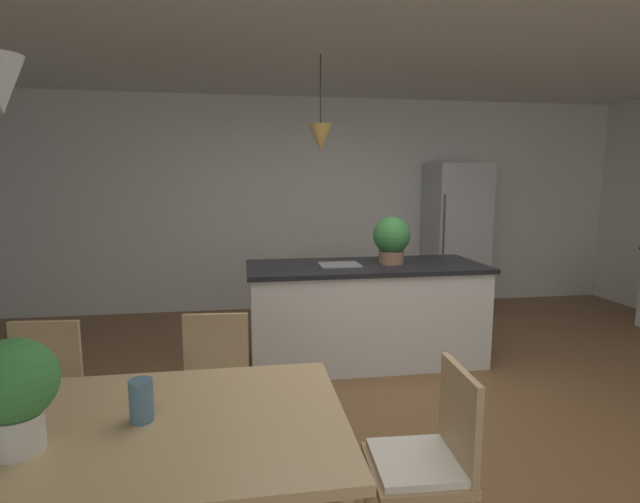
# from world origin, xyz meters

# --- Properties ---
(ground_plane) EXTENTS (10.00, 8.40, 0.04)m
(ground_plane) POSITION_xyz_m (0.00, 0.00, -0.02)
(ground_plane) COLOR brown
(wall_back_kitchen) EXTENTS (10.00, 0.12, 2.70)m
(wall_back_kitchen) POSITION_xyz_m (0.00, 3.26, 1.35)
(wall_back_kitchen) COLOR silver
(wall_back_kitchen) RESTS_ON ground_plane
(dining_table) EXTENTS (2.08, 1.00, 0.73)m
(dining_table) POSITION_xyz_m (-1.70, -1.13, 0.67)
(dining_table) COLOR tan
(dining_table) RESTS_ON ground_plane
(chair_kitchen_end) EXTENTS (0.42, 0.42, 0.87)m
(chair_kitchen_end) POSITION_xyz_m (-0.29, -1.14, 0.47)
(chair_kitchen_end) COLOR tan
(chair_kitchen_end) RESTS_ON ground_plane
(chair_far_right) EXTENTS (0.43, 0.43, 0.87)m
(chair_far_right) POSITION_xyz_m (-1.23, -0.26, 0.47)
(chair_far_right) COLOR tan
(chair_far_right) RESTS_ON ground_plane
(chair_far_left) EXTENTS (0.43, 0.43, 0.87)m
(chair_far_left) POSITION_xyz_m (-2.17, -0.26, 0.47)
(chair_far_left) COLOR tan
(chair_far_left) RESTS_ON ground_plane
(kitchen_island) EXTENTS (2.13, 0.88, 0.91)m
(kitchen_island) POSITION_xyz_m (0.04, 1.21, 0.46)
(kitchen_island) COLOR silver
(kitchen_island) RESTS_ON ground_plane
(refrigerator) EXTENTS (0.70, 0.67, 1.87)m
(refrigerator) POSITION_xyz_m (1.66, 2.86, 0.93)
(refrigerator) COLOR #B2B5B7
(refrigerator) RESTS_ON ground_plane
(pendant_over_table) EXTENTS (0.17, 0.17, 0.82)m
(pendant_over_table) POSITION_xyz_m (-1.88, -0.99, 1.98)
(pendant_over_table) COLOR black
(pendant_over_island_main) EXTENTS (0.21, 0.21, 0.80)m
(pendant_over_island_main) POSITION_xyz_m (-0.37, 1.21, 2.01)
(pendant_over_island_main) COLOR black
(potted_plant_on_island) EXTENTS (0.34, 0.34, 0.43)m
(potted_plant_on_island) POSITION_xyz_m (0.28, 1.21, 1.13)
(potted_plant_on_island) COLOR #8C664C
(potted_plant_on_island) RESTS_ON kitchen_island
(potted_plant_on_table) EXTENTS (0.28, 0.28, 0.39)m
(potted_plant_on_table) POSITION_xyz_m (-1.80, -1.27, 0.96)
(potted_plant_on_table) COLOR beige
(potted_plant_on_table) RESTS_ON dining_table
(vase_on_dining_table) EXTENTS (0.09, 0.09, 0.16)m
(vase_on_dining_table) POSITION_xyz_m (-1.44, -1.11, 0.81)
(vase_on_dining_table) COLOR slate
(vase_on_dining_table) RESTS_ON dining_table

